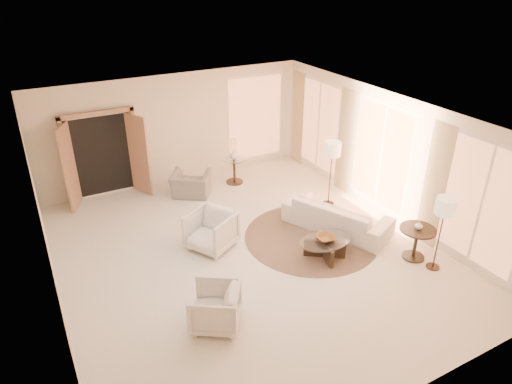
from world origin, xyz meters
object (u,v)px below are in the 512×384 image
armchair_left (211,229)px  end_table (417,238)px  sofa (337,215)px  side_vase (234,155)px  floor_lamp_near (332,152)px  end_vase (419,226)px  accent_chair (191,181)px  bowl (325,238)px  side_table (234,168)px  armchair_right (215,305)px  coffee_table (325,246)px  floor_lamp_far (445,209)px

armchair_left → end_table: size_ratio=1.24×
sofa → side_vase: side_vase is taller
end_table → floor_lamp_near: 2.75m
end_vase → accent_chair: bearing=122.1°
accent_chair → end_table: 5.43m
sofa → bowl: sofa is taller
armchair_left → side_table: 3.07m
sofa → end_vase: size_ratio=14.38×
end_table → side_table: (-1.62, 4.75, -0.04)m
armchair_left → end_vase: (3.37, -2.23, 0.30)m
floor_lamp_near → end_vase: bearing=-86.4°
sofa → side_table: size_ratio=3.41×
armchair_right → accent_chair: size_ratio=0.84×
accent_chair → side_vase: bearing=-139.5°
armchair_left → side_table: (1.75, 2.52, -0.03)m
coffee_table → bowl: (0.00, -0.00, 0.19)m
end_table → bowl: end_table is taller
side_table → end_vase: 5.03m
armchair_left → end_table: bearing=26.0°
side_table → side_vase: 0.38m
armchair_right → end_vase: bearing=120.8°
floor_lamp_near → bowl: (-1.39, -1.75, -0.91)m
coffee_table → end_vase: bearing=-28.6°
accent_chair → side_table: bearing=-139.5°
armchair_right → floor_lamp_far: size_ratio=0.52×
floor_lamp_far → bowl: size_ratio=4.11×
coffee_table → side_vase: size_ratio=5.76×
armchair_right → end_vase: size_ratio=4.82×
bowl → armchair_left: bearing=142.8°
side_table → end_vase: size_ratio=4.22×
armchair_right → accent_chair: accent_chair is taller
armchair_right → side_table: 5.28m
end_table → accent_chair: bearing=122.1°
armchair_right → accent_chair: bearing=-163.6°
accent_chair → floor_lamp_near: floor_lamp_near is taller
floor_lamp_far → sofa: bearing=111.1°
armchair_left → bowl: size_ratio=2.38×
armchair_right → end_vase: 4.21m
coffee_table → end_vase: (1.55, -0.85, 0.48)m
armchair_right → side_vase: (2.58, 4.61, 0.40)m
side_vase → armchair_right: bearing=-119.2°
sofa → end_vase: end_vase is taller
sofa → end_vase: (0.69, -1.59, 0.40)m
armchair_right → floor_lamp_far: (4.28, -0.57, 0.88)m
end_table → armchair_right: bearing=178.0°
end_vase → side_table: bearing=108.8°
sofa → end_table: 1.74m
coffee_table → side_vase: bearing=91.1°
sofa → side_table: 3.30m
end_table → floor_lamp_far: bearing=-78.7°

